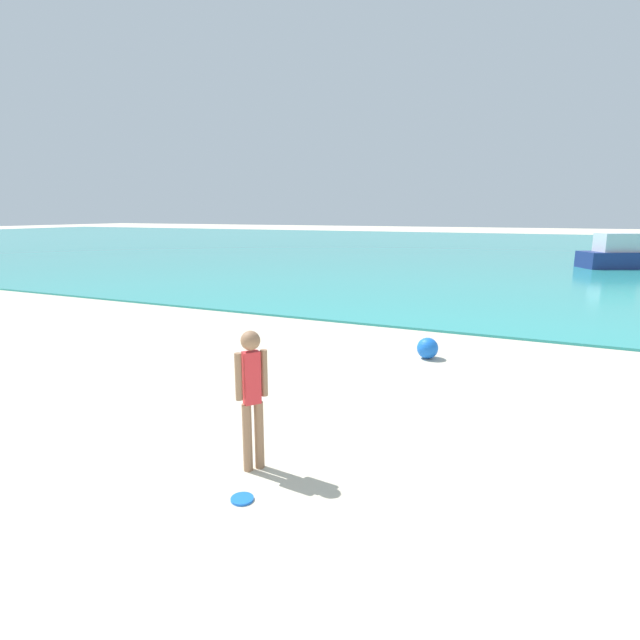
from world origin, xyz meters
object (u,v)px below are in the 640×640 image
person_standing (252,392)px  frisbee (242,499)px  boat_near (629,256)px  beach_ball (428,348)px

person_standing → frisbee: 1.09m
person_standing → boat_near: boat_near is taller
person_standing → boat_near: bearing=23.9°
boat_near → beach_ball: 20.73m
beach_ball → person_standing: bearing=-98.9°
frisbee → person_standing: bearing=110.8°
beach_ball → boat_near: bearing=74.1°
boat_near → beach_ball: size_ratio=12.71×
frisbee → beach_ball: size_ratio=0.55×
person_standing → frisbee: person_standing is taller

